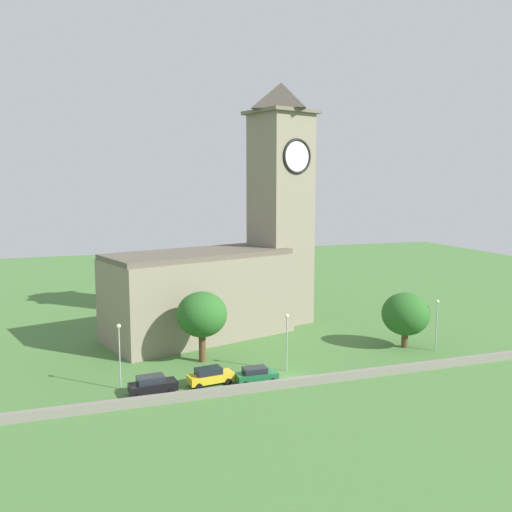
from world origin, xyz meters
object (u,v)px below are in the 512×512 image
Objects in this scene: car_yellow at (210,376)px; streetlamp_west_end at (119,346)px; car_black at (152,385)px; tree_riverside_east at (406,314)px; church at (231,258)px; streetlamp_central at (437,316)px; tree_churchyard at (202,315)px; car_green at (256,375)px; streetlamp_west_mid at (287,333)px.

car_yellow is 0.73× the size of streetlamp_west_end.
car_black is 0.69× the size of tree_riverside_east.
car_yellow is at bearing -112.33° from church.
car_black is at bearing -175.21° from streetlamp_central.
car_black is 11.99m from tree_churchyard.
church is 5.41× the size of streetlamp_central.
car_green is 25.63m from streetlamp_central.
car_black is at bearing -130.38° from tree_churchyard.
streetlamp_west_mid reaches higher than car_black.
tree_riverside_east is at bearing 14.85° from car_green.
tree_churchyard reaches higher than car_green.
car_black is 0.75× the size of streetlamp_west_mid.
streetlamp_west_mid is 0.92× the size of tree_riverside_east.
car_green is 23.33m from tree_riverside_east.
tree_churchyard is (-28.90, 5.38, 1.25)m from streetlamp_central.
streetlamp_west_end is at bearing -133.29° from church.
streetlamp_west_end is 11.70m from tree_churchyard.
tree_riverside_east reaches higher than car_green.
tree_riverside_east is at bearing 9.53° from car_black.
car_black is 36.34m from streetlamp_central.
streetlamp_west_end is at bearing -175.13° from tree_riverside_east.
tree_riverside_east reaches higher than streetlamp_central.
car_yellow is 0.70× the size of tree_riverside_east.
streetlamp_west_mid is at bearing -1.15° from streetlamp_west_end.
car_green is (10.89, -0.34, -0.10)m from car_black.
tree_riverside_east is at bearing 10.93° from streetlamp_west_mid.
car_black is at bearing -173.64° from car_yellow.
car_black is at bearing -124.63° from church.
car_green is at bearing -151.11° from streetlamp_west_mid.
car_yellow is 1.13× the size of car_green.
church reaches higher than tree_riverside_east.
car_black is at bearing -40.69° from streetlamp_west_end.
streetlamp_central is 0.78× the size of tree_churchyard.
streetlamp_west_end is at bearing 178.85° from streetlamp_west_mid.
tree_churchyard reaches higher than tree_riverside_east.
tree_churchyard reaches higher than car_black.
streetlamp_central is at bearing 4.47° from car_yellow.
church is 5.42× the size of streetlamp_west_mid.
streetlamp_central reaches higher than streetlamp_west_mid.
streetlamp_west_mid is at bearing -169.07° from tree_riverside_east.
car_yellow is 0.59× the size of tree_churchyard.
car_yellow is at bearing -11.36° from streetlamp_west_end.
streetlamp_central is 0.92× the size of tree_riverside_east.
tree_churchyard is (1.02, 7.72, 4.74)m from car_yellow.
church is at bearing 55.37° from car_black.
car_black is at bearing -170.47° from tree_riverside_east.
tree_churchyard is at bearing 82.45° from car_yellow.
car_green is 0.67× the size of streetlamp_west_mid.
car_yellow is 9.98m from streetlamp_west_mid.
church is 28.69m from streetlamp_central.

